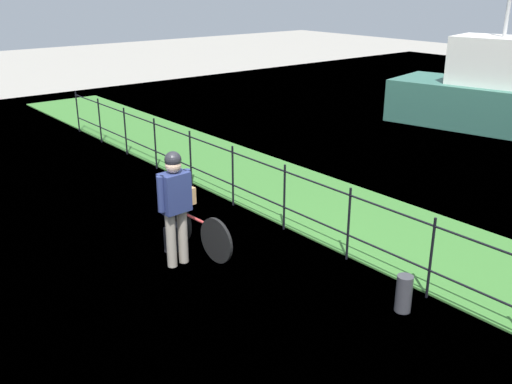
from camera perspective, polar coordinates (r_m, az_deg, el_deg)
ground_plane at (r=7.81m, az=-5.40°, el=-9.21°), size 60.00×60.00×0.00m
grass_strip at (r=9.84m, az=11.02°, el=-2.96°), size 27.00×2.40×0.03m
iron_fence at (r=8.73m, az=5.86°, el=-1.32°), size 18.04×0.04×1.11m
bicycle_main at (r=8.60m, az=-6.03°, el=-3.68°), size 1.63×0.19×0.68m
wooden_crate at (r=8.69m, az=-7.49°, el=-0.29°), size 0.40×0.32×0.26m
terrier_dog at (r=8.60m, az=-7.46°, el=0.96°), size 0.32×0.16×0.18m
cyclist_person at (r=7.99m, az=-8.06°, el=-0.67°), size 0.29×0.54×1.68m
backpack_on_paving at (r=8.74m, az=-8.17°, el=-4.50°), size 0.30×0.33×0.40m
mooring_bollard at (r=7.34m, az=14.48°, el=-9.75°), size 0.20×0.20×0.48m
moored_boat_mid at (r=17.07m, az=22.71°, el=8.83°), size 5.81×3.25×4.05m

